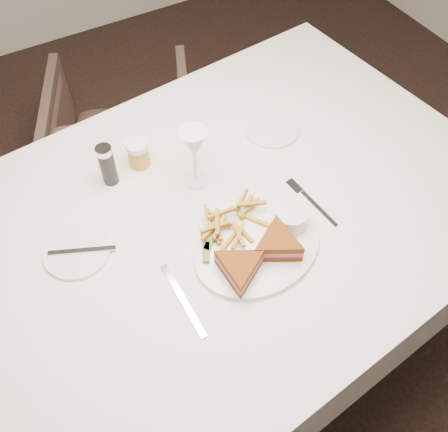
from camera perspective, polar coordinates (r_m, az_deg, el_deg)
table at (r=1.57m, az=-0.91°, el=-8.09°), size 1.63×1.18×0.75m
chair_far at (r=2.17m, az=-11.35°, el=9.33°), size 0.73×0.71×0.58m
table_setting at (r=1.21m, az=0.58°, el=-0.04°), size 0.79×0.57×0.18m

